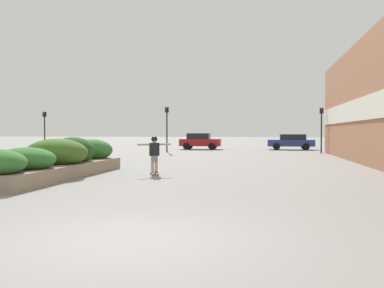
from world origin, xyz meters
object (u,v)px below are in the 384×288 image
at_px(skateboard, 154,173).
at_px(traffic_light_left, 167,122).
at_px(traffic_light_right, 321,122).
at_px(car_leftmost, 291,142).
at_px(traffic_light_far_left, 44,124).
at_px(car_center_left, 200,141).
at_px(skateboarder, 154,150).

bearing_deg(skateboard, traffic_light_left, 72.30).
bearing_deg(skateboard, traffic_light_right, 36.14).
distance_m(car_leftmost, traffic_light_right, 7.04).
bearing_deg(skateboard, car_leftmost, 45.96).
distance_m(traffic_light_left, traffic_light_far_left, 11.12).
bearing_deg(skateboard, car_center_left, 65.28).
xyz_separation_m(skateboarder, car_center_left, (-1.86, 24.91, -0.13)).
distance_m(skateboard, traffic_light_far_left, 24.00).
relative_size(skateboarder, car_center_left, 0.36).
relative_size(skateboard, car_center_left, 0.18).
height_order(skateboard, car_leftmost, car_leftmost).
xyz_separation_m(car_leftmost, car_center_left, (-8.69, -0.49, 0.04)).
distance_m(skateboard, traffic_light_right, 20.89).
relative_size(car_leftmost, traffic_light_far_left, 1.25).
height_order(car_leftmost, traffic_light_right, traffic_light_right).
xyz_separation_m(car_center_left, traffic_light_far_left, (-12.91, -6.12, 1.54)).
bearing_deg(skateboarder, traffic_light_left, 72.30).
distance_m(car_center_left, traffic_light_far_left, 14.37).
distance_m(skateboard, car_center_left, 24.99).
bearing_deg(car_leftmost, traffic_light_right, -163.91).
distance_m(skateboard, car_leftmost, 26.31).
xyz_separation_m(skateboard, traffic_light_far_left, (-14.77, 18.79, 2.29)).
relative_size(skateboarder, traffic_light_far_left, 0.41).
xyz_separation_m(traffic_light_left, traffic_light_far_left, (-11.11, 0.45, -0.17)).
height_order(car_center_left, traffic_light_far_left, traffic_light_far_left).
height_order(skateboard, car_center_left, car_center_left).
height_order(car_center_left, traffic_light_right, traffic_light_right).
distance_m(skateboard, skateboarder, 0.88).
distance_m(car_leftmost, car_center_left, 8.71).
xyz_separation_m(traffic_light_right, traffic_light_far_left, (-23.50, -0.04, -0.08)).
bearing_deg(skateboarder, traffic_light_far_left, 99.19).
relative_size(car_leftmost, traffic_light_left, 1.16).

